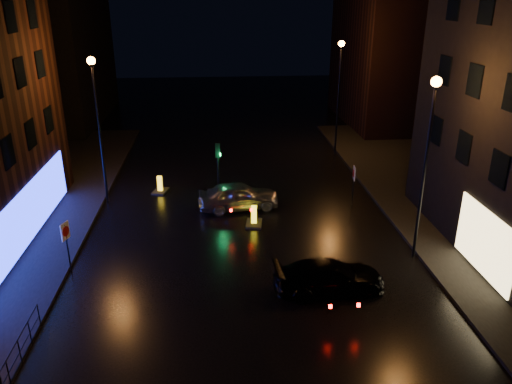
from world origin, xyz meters
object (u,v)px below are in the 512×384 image
bollard_far (160,188)px  dark_sedan (329,277)px  traffic_signal (219,190)px  bollard_near (254,220)px  road_sign_right (354,177)px  silver_hatchback (239,196)px  road_sign_left (66,235)px

bollard_far → dark_sedan: bearing=-40.1°
traffic_signal → bollard_near: size_ratio=2.57×
dark_sedan → road_sign_right: (3.31, 8.68, 1.11)m
silver_hatchback → bollard_near: (0.70, -2.19, -0.54)m
bollard_near → silver_hatchback: bearing=116.5°
traffic_signal → road_sign_left: (-6.70, -8.03, 1.28)m
silver_hatchback → road_sign_left: 10.08m
dark_sedan → silver_hatchback: bearing=17.0°
bollard_far → road_sign_left: road_sign_left is taller
silver_hatchback → road_sign_left: size_ratio=1.91×
silver_hatchback → road_sign_right: bearing=-97.8°
bollard_far → silver_hatchback: bearing=-16.4°
bollard_near → traffic_signal: bearing=123.4°
silver_hatchback → dark_sedan: size_ratio=0.99×
road_sign_left → road_sign_right: road_sign_left is taller
traffic_signal → road_sign_right: traffic_signal is taller
road_sign_left → road_sign_right: bearing=41.2°
silver_hatchback → dark_sedan: bearing=-166.4°
silver_hatchback → bollard_far: silver_hatchback is taller
traffic_signal → road_sign_left: bearing=-129.8°
traffic_signal → dark_sedan: bearing=-67.4°
silver_hatchback → road_sign_right: size_ratio=1.91×
bollard_far → road_sign_right: road_sign_right is taller
dark_sedan → bollard_near: (-2.58, 6.61, -0.43)m
bollard_near → bollard_far: 7.47m
dark_sedan → road_sign_left: bearing=73.8°
traffic_signal → silver_hatchback: (1.10, -1.73, 0.27)m
traffic_signal → dark_sedan: (4.39, -10.52, 0.17)m
dark_sedan → road_sign_left: size_ratio=1.94×
road_sign_left → traffic_signal: bearing=68.1°
traffic_signal → dark_sedan: size_ratio=0.75×
road_sign_right → bollard_far: bearing=-7.7°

